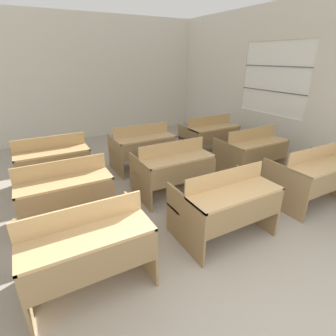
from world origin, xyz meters
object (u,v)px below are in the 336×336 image
(bench_front_left, at_px, (87,246))
(bench_front_right, at_px, (311,175))
(bench_second_center, at_px, (173,168))
(bench_third_center, at_px, (142,146))
(bench_third_left, at_px, (53,161))
(bench_second_left, at_px, (65,191))
(bench_third_right, at_px, (209,135))
(bench_second_right, at_px, (251,151))
(bench_front_center, at_px, (225,203))

(bench_front_left, height_order, bench_front_right, same)
(bench_second_center, xyz_separation_m, bench_third_center, (0.02, 1.25, 0.00))
(bench_third_center, bearing_deg, bench_front_right, -55.93)
(bench_front_left, distance_m, bench_third_left, 2.49)
(bench_second_left, distance_m, bench_second_center, 1.66)
(bench_third_left, bearing_deg, bench_front_left, -90.16)
(bench_front_left, distance_m, bench_front_right, 3.36)
(bench_front_right, height_order, bench_third_center, same)
(bench_third_center, relative_size, bench_third_right, 1.00)
(bench_front_left, xyz_separation_m, bench_second_left, (0.00, 1.24, 0.00))
(bench_front_right, relative_size, bench_second_right, 1.00)
(bench_front_center, xyz_separation_m, bench_third_center, (0.01, 2.51, 0.00))
(bench_front_left, xyz_separation_m, bench_third_right, (3.34, 2.49, 0.00))
(bench_third_left, relative_size, bench_third_right, 1.00)
(bench_second_center, bearing_deg, bench_front_center, -89.58)
(bench_front_left, distance_m, bench_third_right, 4.17)
(bench_front_center, bearing_deg, bench_front_left, 179.38)
(bench_front_right, xyz_separation_m, bench_second_left, (-3.36, 1.25, 0.00))
(bench_front_right, bearing_deg, bench_third_left, 143.30)
(bench_front_left, distance_m, bench_second_left, 1.24)
(bench_front_center, height_order, bench_third_left, same)
(bench_third_left, relative_size, bench_third_center, 1.00)
(bench_second_right, bearing_deg, bench_third_center, 143.53)
(bench_second_right, xyz_separation_m, bench_third_left, (-3.36, 1.26, 0.00))
(bench_front_center, xyz_separation_m, bench_front_right, (1.69, 0.01, 0.00))
(bench_front_left, height_order, bench_third_left, same)
(bench_second_left, bearing_deg, bench_front_right, -20.39)
(bench_second_center, xyz_separation_m, bench_second_right, (1.71, -0.01, 0.00))
(bench_third_left, xyz_separation_m, bench_third_right, (3.34, 0.00, 0.00))
(bench_front_left, xyz_separation_m, bench_third_center, (1.68, 2.49, 0.00))
(bench_front_right, bearing_deg, bench_second_center, 143.73)
(bench_second_center, relative_size, bench_third_left, 1.00)
(bench_front_center, xyz_separation_m, bench_second_center, (-0.01, 1.26, 0.00))
(bench_front_center, bearing_deg, bench_third_center, 89.84)
(bench_front_right, xyz_separation_m, bench_second_right, (0.01, 1.24, 0.00))
(bench_front_center, distance_m, bench_second_right, 2.11)
(bench_third_center, bearing_deg, bench_second_left, -143.30)
(bench_front_center, height_order, bench_second_center, same)
(bench_second_right, bearing_deg, bench_second_center, 179.73)
(bench_third_left, xyz_separation_m, bench_third_center, (1.67, -0.01, 0.00))
(bench_second_left, xyz_separation_m, bench_third_right, (3.34, 1.25, 0.00))
(bench_second_left, height_order, bench_third_center, same)
(bench_front_left, height_order, bench_third_right, same)
(bench_third_left, bearing_deg, bench_third_center, -0.21)
(bench_front_left, bearing_deg, bench_front_center, -0.62)
(bench_second_center, bearing_deg, bench_front_right, -36.27)
(bench_front_right, relative_size, bench_third_right, 1.00)
(bench_front_center, distance_m, bench_second_left, 2.09)
(bench_second_left, distance_m, bench_third_center, 2.09)
(bench_second_right, relative_size, bench_third_left, 1.00)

